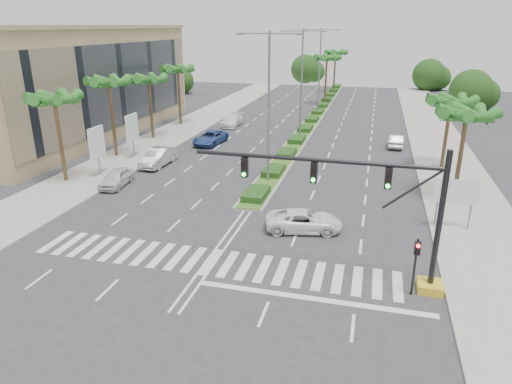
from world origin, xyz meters
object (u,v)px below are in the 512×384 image
car_parked_c (210,138)px  car_parked_d (232,120)px  car_parked_a (116,178)px  car_parked_b (158,157)px  car_right (396,141)px  car_crossing (304,221)px

car_parked_c → car_parked_d: bearing=99.3°
car_parked_a → car_parked_b: bearing=77.8°
car_parked_d → car_parked_a: bearing=-95.0°
car_parked_d → car_right: 21.20m
car_parked_c → car_parked_d: size_ratio=1.02×
car_parked_d → car_crossing: car_parked_d is taller
car_right → car_parked_d: bearing=-13.3°
car_parked_c → car_parked_a: bearing=-94.0°
car_parked_c → car_right: (19.78, 3.87, -0.03)m
car_parked_b → car_right: (21.68, 12.80, -0.11)m
car_parked_c → car_right: bearing=17.0°
car_parked_d → car_right: car_parked_d is taller
car_crossing → car_right: bearing=-26.8°
car_parked_a → car_parked_c: bearing=74.6°
car_parked_b → car_right: bearing=33.0°
car_right → car_parked_a: bearing=43.2°
car_parked_d → car_parked_c: bearing=-86.9°
car_parked_d → car_right: size_ratio=1.21×
car_parked_a → car_parked_d: 24.99m
car_crossing → car_right: car_right is taller
car_parked_b → car_parked_d: bearing=88.3°
car_parked_d → car_right: (20.35, -5.93, -0.05)m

